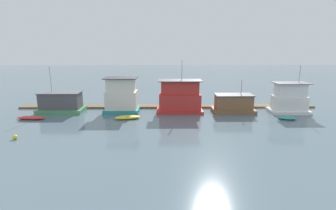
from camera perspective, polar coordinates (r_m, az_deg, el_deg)
name	(u,v)px	position (r m, az deg, el deg)	size (l,w,h in m)	color
ground_plane	(168,112)	(42.67, -0.02, -1.53)	(200.00, 200.00, 0.00)	slate
dock_walkway	(168,106)	(45.96, -0.07, -0.27)	(51.00, 2.12, 0.30)	brown
houseboat_green	(61,103)	(45.79, -22.27, 0.47)	(7.21, 3.91, 7.43)	#4C9360
houseboat_teal	(122,96)	(42.83, -10.07, 1.85)	(5.52, 4.11, 5.64)	teal
houseboat_red	(180,98)	(42.09, 2.58, 1.54)	(7.39, 3.65, 8.33)	red
houseboat_brown	(233,104)	(43.53, 14.05, 0.21)	(6.68, 3.76, 5.36)	brown
houseboat_white	(289,100)	(46.23, 24.93, 1.09)	(5.99, 3.69, 7.64)	white
dinghy_red	(31,118)	(43.45, -27.66, -2.46)	(4.27, 1.57, 0.48)	red
dinghy_yellow	(127,117)	(39.10, -8.81, -2.66)	(3.96, 2.08, 0.52)	yellow
dinghy_teal	(287,118)	(42.33, 24.53, -2.54)	(2.86, 1.95, 0.44)	teal
buoy_yellow	(15,137)	(35.36, -30.33, -6.04)	(0.54, 0.54, 0.54)	yellow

